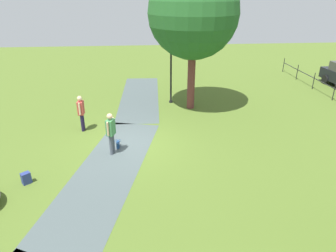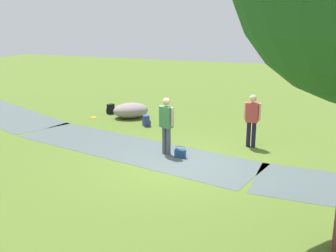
# 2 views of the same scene
# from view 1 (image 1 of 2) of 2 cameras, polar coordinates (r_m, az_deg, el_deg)

# --- Properties ---
(ground_plane) EXTENTS (48.00, 48.00, 0.00)m
(ground_plane) POSITION_cam_1_polar(r_m,az_deg,el_deg) (12.54, -7.16, -3.42)
(ground_plane) COLOR #4F6725
(footpath_segment_near) EXTENTS (8.08, 2.50, 0.01)m
(footpath_segment_near) POSITION_cam_1_polar(r_m,az_deg,el_deg) (18.05, -5.39, 5.62)
(footpath_segment_near) COLOR #475353
(footpath_segment_near) RESTS_ON ground
(footpath_segment_mid) EXTENTS (8.29, 4.04, 0.01)m
(footpath_segment_mid) POSITION_cam_1_polar(r_m,az_deg,el_deg) (10.98, -11.30, -8.12)
(footpath_segment_mid) COLOR #475353
(footpath_segment_mid) RESTS_ON ground
(large_shade_tree) EXTENTS (4.38, 4.38, 7.01)m
(large_shade_tree) POSITION_cam_1_polar(r_m,az_deg,el_deg) (15.25, 4.87, 20.60)
(large_shade_tree) COLOR brown
(large_shade_tree) RESTS_ON ground
(lamp_post) EXTENTS (0.28, 0.28, 3.70)m
(lamp_post) POSITION_cam_1_polar(r_m,az_deg,el_deg) (16.38, 0.57, 12.02)
(lamp_post) COLOR black
(lamp_post) RESTS_ON ground
(woman_with_handbag) EXTENTS (0.49, 0.36, 1.69)m
(woman_with_handbag) POSITION_cam_1_polar(r_m,az_deg,el_deg) (11.51, -10.85, -0.92)
(woman_with_handbag) COLOR #4A515D
(woman_with_handbag) RESTS_ON ground
(man_near_boulder) EXTENTS (0.52, 0.25, 1.65)m
(man_near_boulder) POSITION_cam_1_polar(r_m,az_deg,el_deg) (13.79, -16.26, 2.79)
(man_near_boulder) COLOR #1D1537
(man_near_boulder) RESTS_ON ground
(handbag_on_grass) EXTENTS (0.32, 0.28, 0.31)m
(handbag_on_grass) POSITION_cam_1_polar(r_m,az_deg,el_deg) (12.30, -9.53, -3.44)
(handbag_on_grass) COLOR navy
(handbag_on_grass) RESTS_ON ground
(backpack_by_boulder) EXTENTS (0.35, 0.35, 0.40)m
(backpack_by_boulder) POSITION_cam_1_polar(r_m,az_deg,el_deg) (11.03, -25.47, -8.99)
(backpack_by_boulder) COLOR navy
(backpack_by_boulder) RESTS_ON ground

